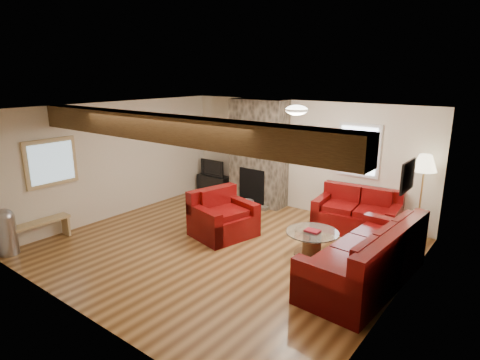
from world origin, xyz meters
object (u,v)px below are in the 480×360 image
at_px(armchair_red, 223,214).
at_px(coffee_table, 312,244).
at_px(loveseat, 357,211).
at_px(tv_cabinet, 214,184).
at_px(sofa_three, 365,254).
at_px(floor_lamp, 424,168).
at_px(television, 214,168).

height_order(armchair_red, coffee_table, armchair_red).
distance_m(loveseat, tv_cabinet, 4.05).
distance_m(loveseat, coffee_table, 1.58).
bearing_deg(sofa_three, tv_cabinet, -110.66).
bearing_deg(tv_cabinet, floor_lamp, -1.38).
xyz_separation_m(tv_cabinet, television, (0.00, 0.00, 0.45)).
bearing_deg(floor_lamp, coffee_table, -126.53).
height_order(tv_cabinet, television, television).
relative_size(coffee_table, tv_cabinet, 0.99).
xyz_separation_m(television, floor_lamp, (5.14, -0.12, 0.75)).
bearing_deg(armchair_red, coffee_table, -68.53).
relative_size(loveseat, armchair_red, 1.46).
bearing_deg(tv_cabinet, loveseat, -4.25).
bearing_deg(floor_lamp, armchair_red, -147.19).
xyz_separation_m(sofa_three, armchair_red, (-2.84, 0.10, -0.03)).
bearing_deg(loveseat, tv_cabinet, 169.70).
relative_size(sofa_three, loveseat, 1.53).
bearing_deg(tv_cabinet, television, 0.00).
bearing_deg(coffee_table, loveseat, 83.66).
relative_size(coffee_table, television, 1.21).
bearing_deg(coffee_table, television, 154.35).
xyz_separation_m(armchair_red, tv_cabinet, (-2.07, 2.10, -0.21)).
distance_m(sofa_three, tv_cabinet, 5.39).
bearing_deg(sofa_three, armchair_red, -88.61).
relative_size(tv_cabinet, floor_lamp, 0.55).
bearing_deg(floor_lamp, loveseat, -170.99).
height_order(tv_cabinet, floor_lamp, floor_lamp).
distance_m(sofa_three, television, 5.39).
xyz_separation_m(loveseat, floor_lamp, (1.11, 0.18, 1.00)).
relative_size(sofa_three, floor_lamp, 1.46).
xyz_separation_m(armchair_red, coffee_table, (1.79, 0.25, -0.22)).
distance_m(armchair_red, television, 2.96).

